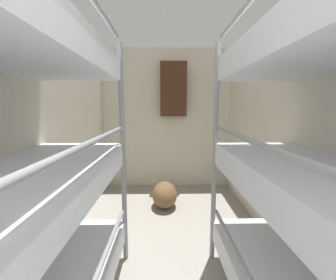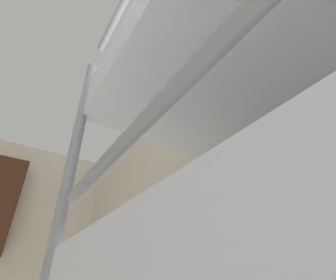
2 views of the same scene
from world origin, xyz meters
The scene contains 1 object.
wall_right centered at (1.13, 2.14, 1.21)m, with size 0.06×4.40×2.42m.
Camera 2 is at (0.23, 1.30, 0.96)m, focal length 28.00 mm.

